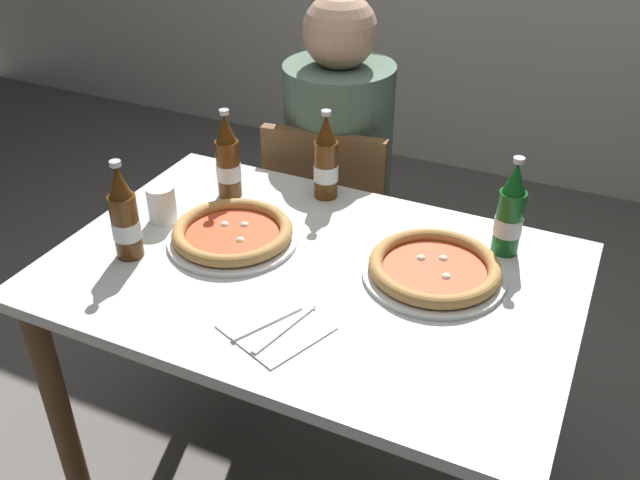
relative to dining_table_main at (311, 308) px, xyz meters
The scene contains 11 objects.
dining_table_main is the anchor object (origin of this frame).
chair_behind_table 0.66m from the dining_table_main, 109.39° to the left, with size 0.45×0.45×0.85m.
diner_seated 0.70m from the dining_table_main, 108.69° to the left, with size 0.34×0.34×1.21m.
pizza_margherita_near 0.26m from the dining_table_main, behind, with size 0.32×0.32×0.04m.
pizza_marinara_far 0.31m from the dining_table_main, 19.10° to the left, with size 0.33×0.33×0.04m.
beer_bottle_left 0.47m from the dining_table_main, 147.51° to the left, with size 0.07×0.07×0.25m.
beer_bottle_center 0.48m from the dining_table_main, 162.55° to the right, with size 0.07×0.07×0.25m.
beer_bottle_right 0.52m from the dining_table_main, 34.36° to the left, with size 0.07×0.07×0.25m.
beer_bottle_extra 0.41m from the dining_table_main, 109.07° to the left, with size 0.07×0.07×0.25m.
napkin_with_cutlery 0.25m from the dining_table_main, 82.74° to the right, with size 0.23×0.23×0.01m.
paper_cup 0.47m from the dining_table_main, behind, with size 0.07×0.07×0.10m, color white.
Camera 1 is at (0.58, -1.18, 1.67)m, focal length 39.15 mm.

